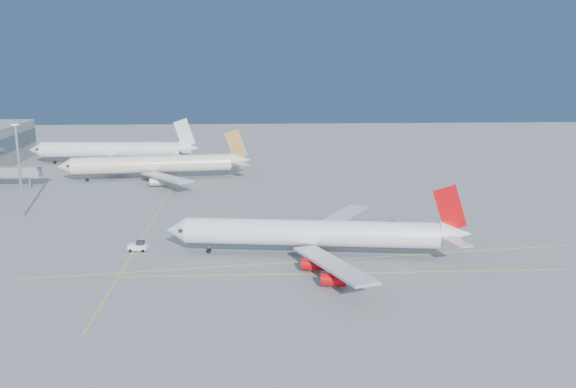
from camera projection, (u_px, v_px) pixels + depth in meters
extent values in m
plane|color=slate|center=(314.00, 252.00, 141.51)|extent=(500.00, 500.00, 0.00)
cube|color=gray|center=(0.00, 172.00, 206.00)|extent=(22.00, 3.00, 3.00)
cylinder|color=gray|center=(30.00, 180.00, 207.00)|extent=(0.70, 0.70, 5.20)
cube|color=gray|center=(35.00, 172.00, 206.52)|extent=(3.20, 3.60, 3.40)
cube|color=yellow|center=(345.00, 273.00, 128.11)|extent=(90.00, 0.18, 0.02)
cube|color=yellow|center=(317.00, 261.00, 135.67)|extent=(118.86, 16.88, 0.02)
cube|color=yellow|center=(153.00, 219.00, 168.84)|extent=(0.18, 140.00, 0.02)
cylinder|color=white|center=(311.00, 233.00, 138.02)|extent=(54.84, 12.50, 5.65)
cone|color=white|center=(176.00, 230.00, 140.25)|extent=(5.06, 6.16, 5.65)
cone|color=white|center=(456.00, 234.00, 135.56)|extent=(7.44, 6.19, 5.37)
cube|color=black|center=(185.00, 228.00, 139.98)|extent=(2.22, 5.52, 0.68)
cube|color=#B7B7BC|center=(333.00, 264.00, 122.60)|extent=(13.83, 28.37, 0.54)
cube|color=#B7B7BC|center=(334.00, 221.00, 153.37)|extent=(19.69, 26.38, 0.54)
cube|color=#C1080C|center=(450.00, 208.00, 134.47)|extent=(7.49, 1.38, 10.31)
cylinder|color=gray|center=(209.00, 246.00, 140.47)|extent=(0.23, 0.23, 2.24)
cylinder|color=black|center=(209.00, 251.00, 140.72)|extent=(1.15, 0.81, 1.07)
cylinder|color=gray|center=(314.00, 254.00, 134.81)|extent=(0.31, 0.31, 2.24)
cylinder|color=black|center=(314.00, 259.00, 135.06)|extent=(1.17, 1.01, 1.07)
cylinder|color=gray|center=(316.00, 243.00, 142.58)|extent=(0.31, 0.31, 2.24)
cylinder|color=black|center=(316.00, 248.00, 142.83)|extent=(1.17, 1.01, 1.07)
cylinder|color=#C1080C|center=(313.00, 264.00, 128.25)|extent=(4.95, 3.01, 2.44)
cylinder|color=#C1080C|center=(333.00, 280.00, 119.69)|extent=(4.95, 3.01, 2.44)
cylinder|color=#C1080C|center=(317.00, 234.00, 149.13)|extent=(4.95, 3.01, 2.44)
cylinder|color=#C1080C|center=(335.00, 225.00, 157.06)|extent=(4.95, 3.01, 2.44)
cylinder|color=beige|center=(152.00, 164.00, 219.29)|extent=(53.67, 11.81, 5.85)
cone|color=beige|center=(64.00, 167.00, 214.76)|extent=(5.25, 6.33, 5.85)
cone|color=beige|center=(240.00, 160.00, 223.90)|extent=(7.76, 6.33, 5.56)
cube|color=black|center=(70.00, 165.00, 214.93)|extent=(2.26, 5.71, 0.72)
cube|color=#B7B7BC|center=(166.00, 177.00, 204.91)|extent=(19.88, 27.08, 0.56)
cube|color=#B7B7BC|center=(168.00, 161.00, 235.94)|extent=(14.59, 28.84, 0.56)
cube|color=#CB894B|center=(236.00, 144.00, 222.40)|extent=(7.89, 1.35, 10.86)
cylinder|color=gray|center=(87.00, 176.00, 216.65)|extent=(0.25, 0.25, 2.36)
cylinder|color=black|center=(87.00, 180.00, 216.91)|extent=(1.20, 0.84, 1.13)
cylinder|color=gray|center=(155.00, 177.00, 216.24)|extent=(0.33, 0.33, 2.36)
cylinder|color=black|center=(156.00, 180.00, 216.50)|extent=(1.23, 1.04, 1.13)
cylinder|color=gray|center=(156.00, 172.00, 224.24)|extent=(0.33, 0.33, 2.36)
cylinder|color=black|center=(156.00, 175.00, 224.50)|extent=(1.23, 1.04, 1.13)
cylinder|color=#B7B7BC|center=(157.00, 182.00, 207.64)|extent=(5.18, 3.10, 2.57)
cylinder|color=#B7B7BC|center=(160.00, 167.00, 233.14)|extent=(5.18, 3.10, 2.57)
cylinder|color=white|center=(110.00, 150.00, 249.35)|extent=(54.03, 8.56, 6.03)
cone|color=white|center=(35.00, 150.00, 249.31)|extent=(5.12, 6.25, 6.03)
cone|color=white|center=(189.00, 148.00, 249.25)|extent=(7.79, 6.07, 5.72)
cube|color=black|center=(40.00, 148.00, 249.17)|extent=(1.99, 5.80, 0.75)
cube|color=#B7B7BC|center=(112.00, 161.00, 233.79)|extent=(16.58, 28.88, 0.59)
cube|color=#B7B7BC|center=(133.00, 148.00, 265.66)|extent=(18.82, 28.15, 0.59)
cube|color=silver|center=(184.00, 133.00, 247.93)|extent=(8.29, 0.87, 11.39)
cylinder|color=gray|center=(55.00, 159.00, 250.12)|extent=(0.26, 0.26, 2.48)
cylinder|color=black|center=(55.00, 162.00, 250.40)|extent=(1.22, 0.81, 1.18)
cylinder|color=gray|center=(111.00, 161.00, 245.96)|extent=(0.34, 0.34, 2.48)
cylinder|color=black|center=(111.00, 164.00, 246.23)|extent=(1.23, 1.02, 1.18)
cylinder|color=gray|center=(117.00, 157.00, 254.36)|extent=(0.34, 0.34, 2.48)
cylinder|color=black|center=(117.00, 160.00, 254.63)|extent=(1.23, 1.02, 1.18)
cylinder|color=#B7B7BC|center=(106.00, 165.00, 237.06)|extent=(5.29, 2.93, 2.69)
cylinder|color=#B7B7BC|center=(124.00, 154.00, 263.26)|extent=(5.29, 2.93, 2.69)
cube|color=white|center=(138.00, 247.00, 142.13)|extent=(4.25, 2.43, 1.22)
cube|color=black|center=(140.00, 243.00, 141.90)|extent=(1.79, 1.88, 0.91)
cylinder|color=black|center=(130.00, 251.00, 141.29)|extent=(0.74, 0.43, 0.71)
cylinder|color=black|center=(133.00, 248.00, 143.37)|extent=(0.74, 0.43, 0.71)
cylinder|color=black|center=(143.00, 251.00, 141.15)|extent=(0.74, 0.43, 0.71)
cylinder|color=black|center=(146.00, 248.00, 143.22)|extent=(0.74, 0.43, 0.71)
cylinder|color=gray|center=(20.00, 171.00, 168.91)|extent=(0.70, 0.70, 24.87)
cube|color=gray|center=(15.00, 123.00, 166.13)|extent=(2.19, 2.19, 0.50)
cube|color=white|center=(15.00, 124.00, 166.21)|extent=(1.59, 1.59, 0.25)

